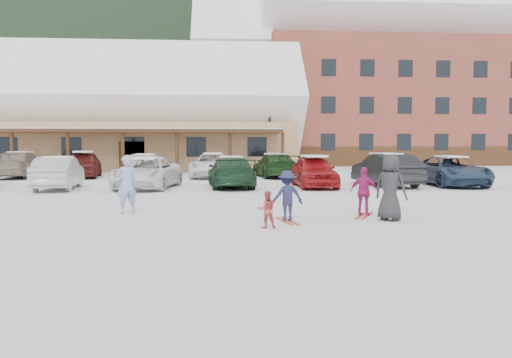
{
  "coord_description": "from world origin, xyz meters",
  "views": [
    {
      "loc": [
        -0.75,
        -13.24,
        2.0
      ],
      "look_at": [
        0.3,
        1.0,
        1.0
      ],
      "focal_mm": 35.0,
      "sensor_mm": 36.0,
      "label": 1
    }
  ],
  "objects": [
    {
      "name": "child_magenta",
      "position": [
        3.25,
        0.23,
        0.68
      ],
      "size": [
        0.87,
        0.66,
        1.37
      ],
      "primitive_type": "imported",
      "rotation": [
        0.0,
        0.0,
        2.66
      ],
      "color": "#A92169",
      "rests_on": "ground"
    },
    {
      "name": "ground",
      "position": [
        0.0,
        0.0,
        0.0
      ],
      "size": [
        160.0,
        160.0,
        0.0
      ],
      "primitive_type": "plane",
      "color": "white",
      "rests_on": "ground"
    },
    {
      "name": "conifer_3",
      "position": [
        6.0,
        44.0,
        5.12
      ],
      "size": [
        3.96,
        3.96,
        9.18
      ],
      "color": "black",
      "rests_on": "ground"
    },
    {
      "name": "parked_car_7",
      "position": [
        -12.56,
        17.41,
        0.77
      ],
      "size": [
        2.32,
        5.38,
        1.54
      ],
      "primitive_type": "imported",
      "rotation": [
        0.0,
        0.0,
        3.17
      ],
      "color": "gray",
      "rests_on": "ground"
    },
    {
      "name": "parked_car_2",
      "position": [
        -3.99,
        9.52,
        0.69
      ],
      "size": [
        2.98,
        5.26,
        1.38
      ],
      "primitive_type": "imported",
      "rotation": [
        0.0,
        0.0,
        -0.14
      ],
      "color": "white",
      "rests_on": "ground"
    },
    {
      "name": "child_navy",
      "position": [
        0.99,
        -0.54,
        0.66
      ],
      "size": [
        0.93,
        0.63,
        1.32
      ],
      "primitive_type": "imported",
      "rotation": [
        0.0,
        0.0,
        3.31
      ],
      "color": "#202046",
      "rests_on": "ground"
    },
    {
      "name": "parked_car_8",
      "position": [
        -8.87,
        17.24,
        0.78
      ],
      "size": [
        2.43,
        4.8,
        1.57
      ],
      "primitive_type": "imported",
      "rotation": [
        0.0,
        0.0,
        0.13
      ],
      "color": "maroon",
      "rests_on": "ground"
    },
    {
      "name": "lamp_post",
      "position": [
        3.1,
        24.68,
        3.39
      ],
      "size": [
        0.5,
        0.25,
        5.98
      ],
      "color": "black",
      "rests_on": "ground"
    },
    {
      "name": "alpine_hotel",
      "position": [
        14.27,
        38.0,
        8.63
      ],
      "size": [
        31.48,
        14.01,
        21.48
      ],
      "color": "brown",
      "rests_on": "ground"
    },
    {
      "name": "parked_car_10",
      "position": [
        -1.14,
        16.65,
        0.73
      ],
      "size": [
        2.82,
        5.42,
        1.46
      ],
      "primitive_type": "imported",
      "rotation": [
        0.0,
        0.0,
        -0.08
      ],
      "color": "white",
      "rests_on": "ground"
    },
    {
      "name": "skis_child_magenta",
      "position": [
        3.25,
        0.23,
        0.01
      ],
      "size": [
        0.82,
        1.34,
        0.03
      ],
      "primitive_type": "cube",
      "rotation": [
        0.0,
        0.0,
        2.66
      ],
      "color": "#C2411B",
      "rests_on": "ground"
    },
    {
      "name": "parked_car_4",
      "position": [
        3.62,
        9.55,
        0.73
      ],
      "size": [
        1.79,
        4.32,
        1.46
      ],
      "primitive_type": "imported",
      "rotation": [
        0.0,
        0.0,
        0.01
      ],
      "color": "#A8171A",
      "rests_on": "ground"
    },
    {
      "name": "conifer_4",
      "position": [
        34.0,
        46.0,
        6.54
      ],
      "size": [
        5.06,
        5.06,
        11.73
      ],
      "color": "black",
      "rests_on": "ground"
    },
    {
      "name": "parked_car_5",
      "position": [
        7.19,
        10.03,
        0.78
      ],
      "size": [
        2.28,
        4.89,
        1.55
      ],
      "primitive_type": "imported",
      "rotation": [
        0.0,
        0.0,
        3.28
      ],
      "color": "black",
      "rests_on": "ground"
    },
    {
      "name": "toddler_red",
      "position": [
        0.37,
        -1.51,
        0.44
      ],
      "size": [
        0.44,
        0.35,
        0.89
      ],
      "primitive_type": "imported",
      "rotation": [
        0.0,
        0.0,
        3.18
      ],
      "color": "#BE423C",
      "rests_on": "ground"
    },
    {
      "name": "parked_car_1",
      "position": [
        -7.86,
        9.37,
        0.72
      ],
      "size": [
        1.94,
        4.48,
        1.43
      ],
      "primitive_type": "imported",
      "rotation": [
        0.0,
        0.0,
        3.24
      ],
      "color": "#BBBDC0",
      "rests_on": "ground"
    },
    {
      "name": "skis_child_navy",
      "position": [
        0.99,
        -0.54,
        0.01
      ],
      "size": [
        0.43,
        1.41,
        0.03
      ],
      "primitive_type": "cube",
      "rotation": [
        0.0,
        0.0,
        3.31
      ],
      "color": "#C2411B",
      "rests_on": "ground"
    },
    {
      "name": "parked_car_3",
      "position": [
        -0.21,
        9.83,
        0.71
      ],
      "size": [
        2.29,
        5.0,
        1.42
      ],
      "primitive_type": "imported",
      "rotation": [
        0.0,
        0.0,
        3.2
      ],
      "color": "#183823",
      "rests_on": "ground"
    },
    {
      "name": "day_lodge",
      "position": [
        -9.0,
        27.96,
        3.94
      ],
      "size": [
        29.12,
        12.5,
        10.38
      ],
      "color": "tan",
      "rests_on": "ground"
    },
    {
      "name": "parked_car_11",
      "position": [
        2.59,
        16.58,
        0.71
      ],
      "size": [
        2.53,
        5.11,
        1.43
      ],
      "primitive_type": "imported",
      "rotation": [
        0.0,
        0.0,
        3.25
      ],
      "color": "#173815",
      "rests_on": "ground"
    },
    {
      "name": "adult_skier",
      "position": [
        -3.42,
        1.28,
        0.85
      ],
      "size": [
        0.73,
        0.64,
        1.69
      ],
      "primitive_type": "imported",
      "rotation": [
        0.0,
        0.0,
        3.62
      ],
      "color": "#8CA6CA",
      "rests_on": "ground"
    },
    {
      "name": "bystander_dark",
      "position": [
        3.7,
        -0.58,
        0.87
      ],
      "size": [
        1.01,
        0.98,
        1.75
      ],
      "primitive_type": "imported",
      "rotation": [
        0.0,
        0.0,
        2.44
      ],
      "color": "#292A2C",
      "rests_on": "ground"
    },
    {
      "name": "parked_car_9",
      "position": [
        -5.27,
        17.53,
        0.7
      ],
      "size": [
        1.54,
        4.25,
        1.39
      ],
      "primitive_type": "imported",
      "rotation": [
        0.0,
        0.0,
        3.16
      ],
      "color": "#9B9A9F",
      "rests_on": "ground"
    },
    {
      "name": "forested_hillside",
      "position": [
        0.0,
        85.0,
        19.0
      ],
      "size": [
        300.0,
        70.0,
        38.0
      ],
      "primitive_type": "cube",
      "color": "black",
      "rests_on": "ground"
    },
    {
      "name": "parked_car_6",
      "position": [
        10.35,
        9.95,
        0.71
      ],
      "size": [
        2.46,
        5.14,
        1.41
      ],
      "primitive_type": "imported",
      "rotation": [
        0.0,
        0.0,
        -0.02
      ],
      "color": "navy",
      "rests_on": "ground"
    }
  ]
}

